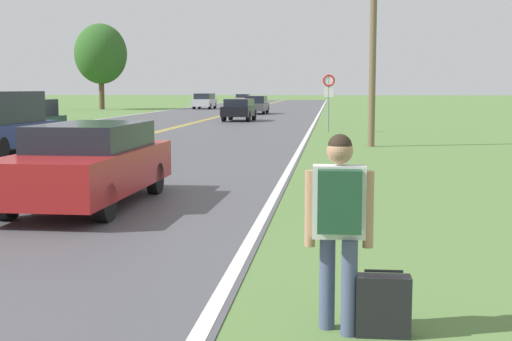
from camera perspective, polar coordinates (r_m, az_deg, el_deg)
The scene contains 11 objects.
hitchhiker_person at distance 5.97m, azimuth 6.66°, elevation -3.39°, with size 0.57×0.41×1.69m.
suitcase at distance 6.15m, azimuth 10.13°, elevation -10.60°, with size 0.45×0.20×0.57m.
traffic_sign at distance 33.48m, azimuth 5.83°, elevation 6.57°, with size 0.60×0.10×2.71m.
utility_pole_midground at distance 25.63m, azimuth 9.39°, elevation 12.68°, with size 1.80×0.24×9.30m.
tree_behind_sign at distance 70.54m, azimuth -12.32°, elevation 9.09°, with size 4.98×4.98×8.16m.
car_red_sedan_nearest at distance 12.85m, azimuth -13.18°, elevation 0.59°, with size 1.86×4.81×1.44m.
car_dark_green_hatchback_mid_near at distance 30.26m, azimuth -17.97°, elevation 3.99°, with size 1.95×4.04×1.60m.
car_black_hatchback_mid_far at distance 44.47m, azimuth -1.35°, elevation 4.95°, with size 1.88×3.61×1.38m.
car_dark_grey_sedan_receding at distance 56.64m, azimuth 0.01°, elevation 5.29°, with size 1.78×4.31×1.43m.
car_silver_hatchback_distant at distance 70.21m, azimuth -4.14°, elevation 5.59°, with size 1.87×4.15×1.52m.
car_champagne_hatchback_horizon at distance 90.41m, azimuth -1.03°, elevation 5.78°, with size 1.89×3.98×1.27m.
Camera 1 is at (8.16, -0.81, 2.07)m, focal length 50.00 mm.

